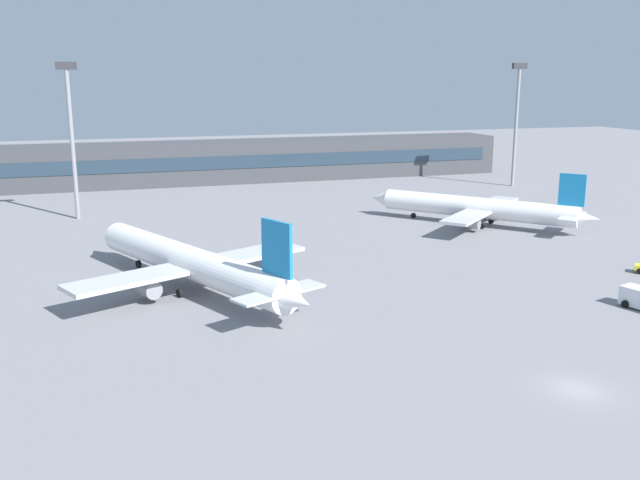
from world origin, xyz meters
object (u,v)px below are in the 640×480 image
object	(u,v)px
floodlight_tower_west	(517,116)
floodlight_tower_east	(71,130)
airplane_near	(188,262)
airplane_mid	(475,208)

from	to	relation	value
floodlight_tower_west	floodlight_tower_east	bearing A→B (deg)	-174.25
airplane_near	floodlight_tower_east	world-z (taller)	floodlight_tower_east
airplane_near	floodlight_tower_east	bearing A→B (deg)	105.39
airplane_near	floodlight_tower_west	world-z (taller)	floodlight_tower_west
airplane_near	floodlight_tower_west	size ratio (longest dim) A/B	1.48
airplane_near	floodlight_tower_east	distance (m)	47.88
airplane_near	airplane_mid	size ratio (longest dim) A/B	1.28
floodlight_tower_west	floodlight_tower_east	xyz separation A→B (m)	(-88.40, -8.90, -0.31)
airplane_near	floodlight_tower_west	xyz separation A→B (m)	(76.06, 53.70, 11.83)
floodlight_tower_west	airplane_near	bearing A→B (deg)	-144.78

